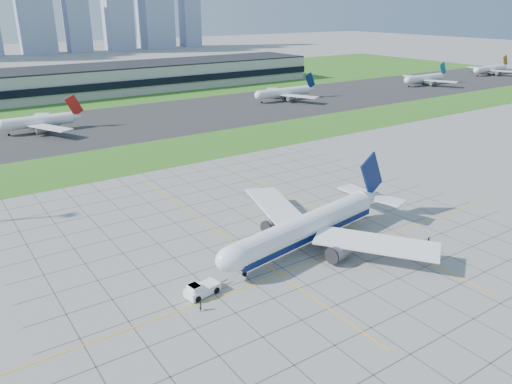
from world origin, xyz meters
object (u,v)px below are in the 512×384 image
(pushback_tug, at_px, (201,289))
(distant_jet_4, at_px, (490,69))
(crew_far, at_px, (429,240))
(airliner, at_px, (307,227))
(distant_jet_3, at_px, (425,78))
(crew_near, at_px, (201,306))
(distant_jet_1, at_px, (40,121))
(distant_jet_2, at_px, (285,92))

(pushback_tug, distance_m, distant_jet_4, 356.71)
(pushback_tug, distance_m, crew_far, 52.24)
(crew_far, xyz_separation_m, distant_jet_4, (274.33, 155.80, 3.66))
(distant_jet_4, bearing_deg, airliner, -154.54)
(airliner, bearing_deg, crew_far, -41.52)
(distant_jet_3, bearing_deg, crew_near, -149.40)
(distant_jet_1, distance_m, distant_jet_3, 237.64)
(pushback_tug, distance_m, distant_jet_3, 280.61)
(crew_near, distance_m, distant_jet_1, 151.94)
(airliner, xyz_separation_m, crew_near, (-30.78, -8.58, -3.65))
(crew_far, distance_m, distant_jet_3, 243.78)
(distant_jet_2, bearing_deg, distant_jet_3, -3.81)
(crew_far, relative_size, distant_jet_2, 0.04)
(crew_near, xyz_separation_m, distant_jet_3, (245.21, 145.03, 3.57))
(distant_jet_4, bearing_deg, crew_near, -155.42)
(crew_far, distance_m, distant_jet_4, 315.50)
(crew_near, height_order, crew_far, crew_near)
(distant_jet_3, bearing_deg, crew_far, -141.79)
(distant_jet_1, xyz_separation_m, distant_jet_3, (237.55, -6.68, 0.00))
(airliner, distance_m, crew_near, 32.16)
(pushback_tug, relative_size, distant_jet_4, 0.22)
(crew_far, xyz_separation_m, distant_jet_3, (191.53, 150.77, 3.66))
(crew_far, height_order, distant_jet_3, distant_jet_3)
(airliner, xyz_separation_m, distant_jet_1, (-23.11, 143.13, -0.09))
(distant_jet_2, bearing_deg, crew_near, -131.57)
(crew_near, bearing_deg, airliner, -53.83)
(pushback_tug, bearing_deg, distant_jet_1, 78.45)
(pushback_tug, relative_size, crew_near, 5.16)
(crew_far, height_order, distant_jet_1, distant_jet_1)
(airliner, height_order, distant_jet_2, airliner)
(pushback_tug, xyz_separation_m, crew_far, (51.25, -10.09, -0.33))
(crew_far, relative_size, distant_jet_3, 0.04)
(crew_near, bearing_deg, crew_far, -75.50)
(distant_jet_2, xyz_separation_m, distant_jet_4, (192.86, -2.30, 0.00))
(distant_jet_4, bearing_deg, pushback_tug, -155.89)
(pushback_tug, bearing_deg, distant_jet_2, 38.60)
(distant_jet_1, relative_size, distant_jet_3, 1.00)
(distant_jet_1, xyz_separation_m, distant_jet_4, (320.34, -1.64, 0.00))
(pushback_tug, height_order, crew_near, pushback_tug)
(airliner, bearing_deg, distant_jet_4, 15.94)
(crew_near, relative_size, distant_jet_1, 0.04)
(airliner, relative_size, crew_far, 32.08)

